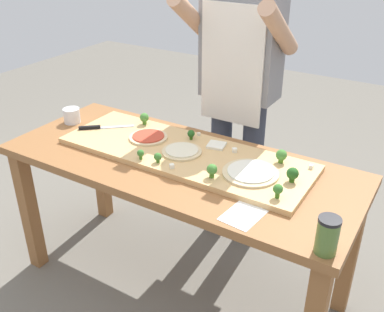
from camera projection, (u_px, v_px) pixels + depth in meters
The scene contains 24 objects.
ground_plane at pixel (180, 283), 2.41m from camera, with size 8.00×8.00×0.00m, color #6B665B.
prep_table at pixel (179, 180), 2.10m from camera, with size 1.67×0.69×0.76m.
cutting_board at pixel (183, 153), 2.09m from camera, with size 1.21×0.42×0.02m, color tan.
chefs_knife at pixel (99, 127), 2.30m from camera, with size 0.23×0.20×0.02m.
pizza_whole_white_garlic at pixel (251, 172), 1.89m from camera, with size 0.24×0.24×0.02m.
pizza_whole_cheese_artichoke at pixel (181, 151), 2.06m from camera, with size 0.19×0.19×0.02m.
pizza_whole_tomato_red at pixel (148, 137), 2.20m from camera, with size 0.19×0.19×0.02m.
pizza_slice_far_left at pixel (216, 145), 2.12m from camera, with size 0.08×0.08×0.01m, color silver.
broccoli_floret_back_right at pixel (278, 190), 1.71m from camera, with size 0.04×0.04×0.06m.
broccoli_floret_back_mid at pixel (281, 155), 1.96m from camera, with size 0.05×0.05×0.06m.
broccoli_floret_center_left at pixel (141, 153), 1.99m from camera, with size 0.03×0.03×0.05m.
broccoli_floret_front_mid at pixel (212, 170), 1.85m from camera, with size 0.05×0.05×0.06m.
broccoli_floret_front_left at pixel (191, 134), 2.18m from camera, with size 0.04×0.04×0.05m.
broccoli_floret_center_right at pixel (293, 174), 1.82m from camera, with size 0.05×0.05×0.06m.
broccoli_floret_back_left at pixel (158, 157), 1.97m from camera, with size 0.04×0.04×0.05m.
broccoli_floret_front_right at pixel (144, 118), 2.33m from camera, with size 0.05×0.05×0.06m.
cheese_crumble_a at pixel (199, 134), 2.22m from camera, with size 0.02×0.02×0.02m, color silver.
cheese_crumble_b at pixel (235, 150), 2.06m from camera, with size 0.02×0.02×0.02m, color white.
cheese_crumble_c at pixel (172, 166), 1.93m from camera, with size 0.02×0.02×0.02m, color white.
cheese_crumble_d at pixel (311, 167), 1.93m from camera, with size 0.02×0.02×0.02m, color white.
flour_cup at pixel (72, 116), 2.42m from camera, with size 0.09×0.09×0.08m.
sauce_jar at pixel (327, 236), 1.45m from camera, with size 0.08×0.08×0.14m.
recipe_note at pixel (243, 215), 1.67m from camera, with size 0.13×0.17×0.00m, color white.
cook_center at pixel (239, 79), 2.34m from camera, with size 0.54×0.39×1.67m.
Camera 1 is at (1.00, -1.50, 1.73)m, focal length 41.64 mm.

